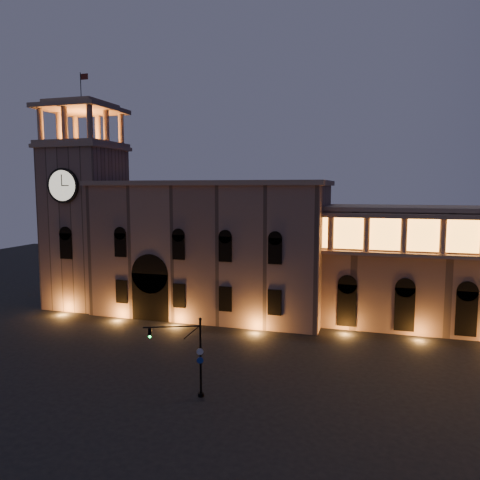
% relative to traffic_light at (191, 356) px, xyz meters
% --- Properties ---
extents(ground, '(160.00, 160.00, 0.00)m').
position_rel_traffic_light_xyz_m(ground, '(-5.26, 2.67, -3.41)').
color(ground, black).
rests_on(ground, ground).
extents(government_building, '(30.80, 12.80, 17.60)m').
position_rel_traffic_light_xyz_m(government_building, '(-7.33, 24.61, 5.36)').
color(government_building, '#826355').
rests_on(government_building, ground).
extents(clock_tower, '(9.80, 9.80, 32.40)m').
position_rel_traffic_light_xyz_m(clock_tower, '(-25.76, 23.65, 9.09)').
color(clock_tower, '#826355').
rests_on(clock_tower, ground).
extents(traffic_light, '(4.42, 2.02, 6.49)m').
position_rel_traffic_light_xyz_m(traffic_light, '(0.00, 0.00, 0.00)').
color(traffic_light, black).
rests_on(traffic_light, ground).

